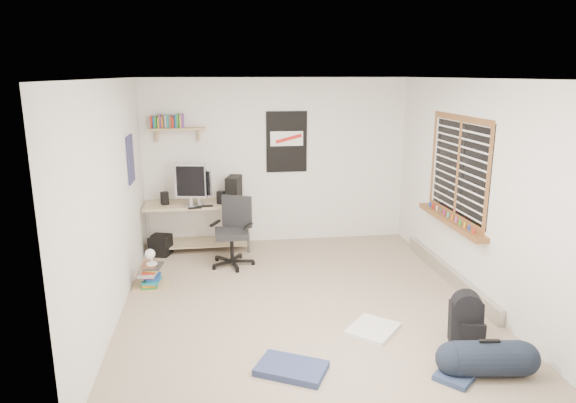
{
  "coord_description": "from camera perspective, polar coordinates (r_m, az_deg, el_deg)",
  "views": [
    {
      "loc": [
        -0.9,
        -5.43,
        2.55
      ],
      "look_at": [
        -0.08,
        0.45,
        1.07
      ],
      "focal_mm": 32.0,
      "sensor_mm": 36.0,
      "label": 1
    }
  ],
  "objects": [
    {
      "name": "floor",
      "position": [
        6.06,
        1.34,
        -10.9
      ],
      "size": [
        4.0,
        4.5,
        0.01
      ],
      "primitive_type": "cube",
      "color": "gray",
      "rests_on": "ground"
    },
    {
      "name": "ceiling",
      "position": [
        5.5,
        1.49,
        13.55
      ],
      "size": [
        4.0,
        4.5,
        0.01
      ],
      "primitive_type": "cube",
      "color": "white",
      "rests_on": "ground"
    },
    {
      "name": "back_wall",
      "position": [
        7.84,
        -1.26,
        4.47
      ],
      "size": [
        4.0,
        0.01,
        2.5
      ],
      "primitive_type": "cube",
      "color": "silver",
      "rests_on": "ground"
    },
    {
      "name": "left_wall",
      "position": [
        5.69,
        -18.94,
        0.04
      ],
      "size": [
        0.01,
        4.5,
        2.5
      ],
      "primitive_type": "cube",
      "color": "silver",
      "rests_on": "ground"
    },
    {
      "name": "right_wall",
      "position": [
        6.29,
        19.75,
        1.26
      ],
      "size": [
        0.01,
        4.5,
        2.5
      ],
      "primitive_type": "cube",
      "color": "silver",
      "rests_on": "ground"
    },
    {
      "name": "desk",
      "position": [
        7.75,
        -9.81,
        -2.58
      ],
      "size": [
        1.68,
        1.23,
        0.7
      ],
      "primitive_type": "cube",
      "rotation": [
        0.0,
        0.0,
        -0.41
      ],
      "color": "beige",
      "rests_on": "floor"
    },
    {
      "name": "monitor_left",
      "position": [
        7.39,
        -10.77,
        1.24
      ],
      "size": [
        0.46,
        0.19,
        0.49
      ],
      "primitive_type": "cube",
      "rotation": [
        0.0,
        0.0,
        -0.18
      ],
      "color": "#ACABB0",
      "rests_on": "desk"
    },
    {
      "name": "monitor_right",
      "position": [
        7.46,
        -9.87,
        1.05
      ],
      "size": [
        0.38,
        0.19,
        0.4
      ],
      "primitive_type": "cube",
      "rotation": [
        0.0,
        0.0,
        -0.28
      ],
      "color": "#959499",
      "rests_on": "desk"
    },
    {
      "name": "pc_tower",
      "position": [
        7.58,
        -6.04,
        1.34
      ],
      "size": [
        0.27,
        0.4,
        0.39
      ],
      "primitive_type": "cube",
      "rotation": [
        0.0,
        0.0,
        -0.26
      ],
      "color": "black",
      "rests_on": "desk"
    },
    {
      "name": "keyboard",
      "position": [
        7.39,
        -9.69,
        -0.6
      ],
      "size": [
        0.37,
        0.17,
        0.02
      ],
      "primitive_type": "cube",
      "rotation": [
        0.0,
        0.0,
        0.14
      ],
      "color": "black",
      "rests_on": "desk"
    },
    {
      "name": "speaker_left",
      "position": [
        7.59,
        -13.54,
        0.3
      ],
      "size": [
        0.13,
        0.13,
        0.2
      ],
      "primitive_type": "cube",
      "rotation": [
        0.0,
        0.0,
        0.38
      ],
      "color": "black",
      "rests_on": "desk"
    },
    {
      "name": "speaker_right",
      "position": [
        7.49,
        -7.46,
        0.4
      ],
      "size": [
        0.13,
        0.13,
        0.2
      ],
      "primitive_type": "cube",
      "rotation": [
        0.0,
        0.0,
        -0.39
      ],
      "color": "black",
      "rests_on": "desk"
    },
    {
      "name": "office_chair",
      "position": [
        6.97,
        -6.3,
        -3.25
      ],
      "size": [
        0.81,
        0.81,
        0.94
      ],
      "primitive_type": "cube",
      "rotation": [
        0.0,
        0.0,
        -0.43
      ],
      "color": "black",
      "rests_on": "floor"
    },
    {
      "name": "wall_shelf",
      "position": [
        7.63,
        -12.17,
        7.91
      ],
      "size": [
        0.8,
        0.22,
        0.24
      ],
      "primitive_type": "cube",
      "color": "tan",
      "rests_on": "back_wall"
    },
    {
      "name": "poster_back_wall",
      "position": [
        7.79,
        -0.15,
        6.64
      ],
      "size": [
        0.62,
        0.03,
        0.92
      ],
      "primitive_type": "cube",
      "color": "black",
      "rests_on": "back_wall"
    },
    {
      "name": "poster_left_wall",
      "position": [
        6.8,
        -17.1,
        4.51
      ],
      "size": [
        0.02,
        0.42,
        0.6
      ],
      "primitive_type": "cube",
      "color": "navy",
      "rests_on": "left_wall"
    },
    {
      "name": "window",
      "position": [
        6.49,
        18.26,
        3.55
      ],
      "size": [
        0.1,
        1.5,
        1.26
      ],
      "primitive_type": "cube",
      "color": "brown",
      "rests_on": "right_wall"
    },
    {
      "name": "baseboard_heater",
      "position": [
        6.85,
        17.43,
        -7.69
      ],
      "size": [
        0.08,
        2.5,
        0.18
      ],
      "primitive_type": "cube",
      "color": "#B7B2A8",
      "rests_on": "floor"
    },
    {
      "name": "backpack",
      "position": [
        5.41,
        19.13,
        -12.57
      ],
      "size": [
        0.36,
        0.31,
        0.4
      ],
      "primitive_type": "cube",
      "rotation": [
        0.0,
        0.0,
        -0.27
      ],
      "color": "black",
      "rests_on": "floor"
    },
    {
      "name": "duffel_bag",
      "position": [
        4.96,
        21.28,
        -16.1
      ],
      "size": [
        0.34,
        0.34,
        0.61
      ],
      "primitive_type": "cylinder",
      "rotation": [
        0.0,
        0.0,
        -0.12
      ],
      "color": "black",
      "rests_on": "floor"
    },
    {
      "name": "tshirt",
      "position": [
        5.45,
        9.4,
        -13.83
      ],
      "size": [
        0.65,
        0.65,
        0.04
      ],
      "primitive_type": "cube",
      "rotation": [
        0.0,
        0.0,
        0.85
      ],
      "color": "silver",
      "rests_on": "floor"
    },
    {
      "name": "jeans_a",
      "position": [
        4.74,
        0.4,
        -18.07
      ],
      "size": [
        0.7,
        0.61,
        0.06
      ],
      "primitive_type": "cube",
      "rotation": [
        0.0,
        0.0,
        -0.48
      ],
      "color": "navy",
      "rests_on": "floor"
    },
    {
      "name": "jeans_b",
      "position": [
        4.9,
        18.24,
        -17.74
      ],
      "size": [
        0.48,
        0.47,
        0.05
      ],
      "primitive_type": "cube",
      "rotation": [
        0.0,
        0.0,
        0.74
      ],
      "color": "navy",
      "rests_on": "floor"
    },
    {
      "name": "book_stack",
      "position": [
        6.58,
        -14.96,
        -7.88
      ],
      "size": [
        0.47,
        0.39,
        0.32
      ],
      "primitive_type": "cube",
      "rotation": [
        0.0,
        0.0,
        -0.02
      ],
      "color": "brown",
      "rests_on": "floor"
    },
    {
      "name": "desk_lamp",
      "position": [
        6.48,
        -14.93,
        -6.05
      ],
      "size": [
        0.17,
        0.24,
        0.22
      ],
      "primitive_type": "cube",
      "rotation": [
        0.0,
        0.0,
        0.18
      ],
      "color": "silver",
      "rests_on": "book_stack"
    },
    {
      "name": "subwoofer",
      "position": [
        7.65,
        -13.97,
        -4.77
      ],
      "size": [
        0.34,
        0.34,
        0.3
      ],
      "primitive_type": "cube",
      "rotation": [
        0.0,
        0.0,
        -0.33
      ],
      "color": "black",
      "rests_on": "floor"
    }
  ]
}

